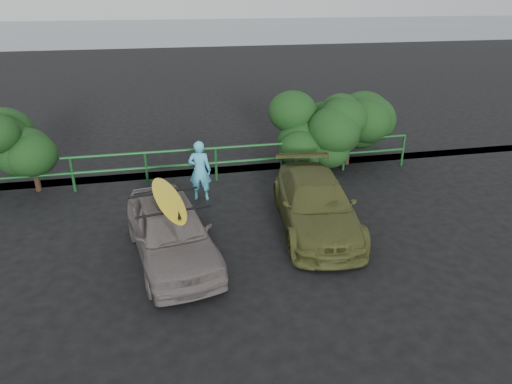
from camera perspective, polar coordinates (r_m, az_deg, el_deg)
The scene contains 10 objects.
ground at distance 9.16m, azimuth -7.06°, elevation -10.80°, with size 80.00×80.00×0.00m, color black.
ocean at distance 67.73m, azimuth -12.33°, elevation 19.04°, with size 200.00×200.00×0.00m, color slate.
guardrail at distance 13.38m, azimuth -9.27°, elevation 3.18°, with size 14.00×0.08×1.04m, color #154C20, non-canonical shape.
shrub_left at distance 14.22m, azimuth -29.24°, elevation 4.23°, with size 3.20×2.40×2.26m, color #173B15, non-canonical shape.
shrub_right at distance 14.71m, azimuth 10.39°, elevation 7.44°, with size 3.20×2.40×2.22m, color #173B15, non-canonical shape.
sedan at distance 9.61m, azimuth -10.58°, elevation -4.78°, with size 1.51×3.76×1.28m, color #645C59.
olive_vehicle at distance 10.79m, azimuth 7.47°, elevation -1.45°, with size 1.69×4.15×1.20m, color #454920.
man at distance 12.15m, azimuth -7.03°, elevation 2.67°, with size 0.60×0.39×1.64m, color #44AECC.
roof_rack at distance 9.31m, azimuth -10.89°, elevation -1.19°, with size 1.45×1.02×0.05m, color black, non-canonical shape.
surfboard at distance 9.29m, azimuth -10.92°, elevation -0.85°, with size 0.50×2.42×0.07m, color gold.
Camera 1 is at (-0.48, -7.53, 5.19)m, focal length 32.00 mm.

